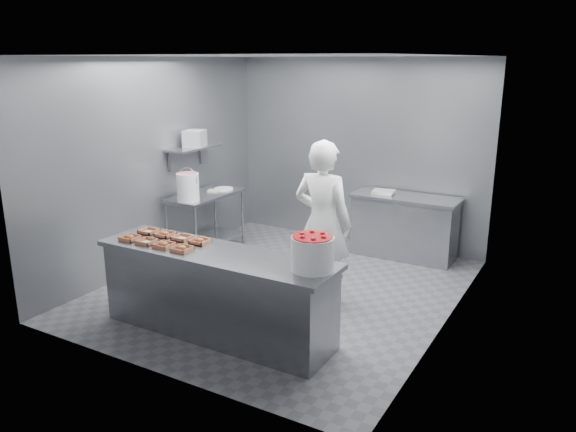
{
  "coord_description": "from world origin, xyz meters",
  "views": [
    {
      "loc": [
        3.28,
        -5.61,
        2.77
      ],
      "look_at": [
        0.18,
        -0.2,
        1.02
      ],
      "focal_mm": 35.0,
      "sensor_mm": 36.0,
      "label": 1
    }
  ],
  "objects_px": {
    "tray_6": "(182,238)",
    "tray_2": "(164,245)",
    "tray_3": "(182,249)",
    "strawberry_tub": "(313,252)",
    "service_counter": "(217,293)",
    "tray_1": "(147,241)",
    "back_counter": "(404,226)",
    "tray_5": "(165,234)",
    "glaze_bucket": "(188,186)",
    "tray_7": "(200,241)",
    "worker": "(323,223)",
    "appliance": "(195,138)",
    "prep_table": "(206,214)",
    "tray_4": "(149,231)",
    "tray_0": "(130,238)"
  },
  "relations": [
    {
      "from": "tray_6",
      "to": "back_counter",
      "type": "bearing_deg",
      "value": 65.06
    },
    {
      "from": "tray_3",
      "to": "tray_1",
      "type": "bearing_deg",
      "value": 180.0
    },
    {
      "from": "tray_7",
      "to": "strawberry_tub",
      "type": "distance_m",
      "value": 1.4
    },
    {
      "from": "prep_table",
      "to": "tray_2",
      "type": "height_order",
      "value": "tray_2"
    },
    {
      "from": "worker",
      "to": "tray_7",
      "type": "bearing_deg",
      "value": 51.57
    },
    {
      "from": "tray_6",
      "to": "glaze_bucket",
      "type": "bearing_deg",
      "value": 127.33
    },
    {
      "from": "glaze_bucket",
      "to": "service_counter",
      "type": "bearing_deg",
      "value": -43.56
    },
    {
      "from": "back_counter",
      "to": "worker",
      "type": "bearing_deg",
      "value": -99.38
    },
    {
      "from": "service_counter",
      "to": "strawberry_tub",
      "type": "relative_size",
      "value": 6.58
    },
    {
      "from": "tray_5",
      "to": "tray_3",
      "type": "bearing_deg",
      "value": -30.66
    },
    {
      "from": "service_counter",
      "to": "prep_table",
      "type": "distance_m",
      "value": 2.56
    },
    {
      "from": "strawberry_tub",
      "to": "tray_0",
      "type": "bearing_deg",
      "value": -175.15
    },
    {
      "from": "tray_7",
      "to": "tray_0",
      "type": "bearing_deg",
      "value": -158.43
    },
    {
      "from": "back_counter",
      "to": "tray_5",
      "type": "relative_size",
      "value": 8.01
    },
    {
      "from": "tray_1",
      "to": "tray_4",
      "type": "bearing_deg",
      "value": 130.14
    },
    {
      "from": "tray_6",
      "to": "glaze_bucket",
      "type": "distance_m",
      "value": 1.73
    },
    {
      "from": "tray_0",
      "to": "tray_6",
      "type": "bearing_deg",
      "value": 30.51
    },
    {
      "from": "prep_table",
      "to": "tray_4",
      "type": "height_order",
      "value": "tray_4"
    },
    {
      "from": "appliance",
      "to": "tray_3",
      "type": "bearing_deg",
      "value": -73.74
    },
    {
      "from": "tray_6",
      "to": "appliance",
      "type": "xyz_separation_m",
      "value": [
        -1.27,
        1.84,
        0.76
      ]
    },
    {
      "from": "tray_2",
      "to": "tray_5",
      "type": "bearing_deg",
      "value": 130.14
    },
    {
      "from": "tray_2",
      "to": "glaze_bucket",
      "type": "xyz_separation_m",
      "value": [
        -1.04,
        1.65,
        0.18
      ]
    },
    {
      "from": "glaze_bucket",
      "to": "prep_table",
      "type": "bearing_deg",
      "value": 98.0
    },
    {
      "from": "back_counter",
      "to": "tray_5",
      "type": "xyz_separation_m",
      "value": [
        -1.69,
        -3.11,
        0.47
      ]
    },
    {
      "from": "tray_1",
      "to": "glaze_bucket",
      "type": "height_order",
      "value": "glaze_bucket"
    },
    {
      "from": "prep_table",
      "to": "tray_5",
      "type": "bearing_deg",
      "value": -64.51
    },
    {
      "from": "tray_5",
      "to": "appliance",
      "type": "relative_size",
      "value": 0.61
    },
    {
      "from": "tray_7",
      "to": "worker",
      "type": "height_order",
      "value": "worker"
    },
    {
      "from": "service_counter",
      "to": "tray_3",
      "type": "height_order",
      "value": "tray_3"
    },
    {
      "from": "tray_6",
      "to": "strawberry_tub",
      "type": "height_order",
      "value": "strawberry_tub"
    },
    {
      "from": "tray_1",
      "to": "tray_7",
      "type": "xyz_separation_m",
      "value": [
        0.48,
        0.28,
        0.0
      ]
    },
    {
      "from": "service_counter",
      "to": "tray_0",
      "type": "height_order",
      "value": "tray_0"
    },
    {
      "from": "service_counter",
      "to": "tray_2",
      "type": "distance_m",
      "value": 0.74
    },
    {
      "from": "glaze_bucket",
      "to": "back_counter",
      "type": "bearing_deg",
      "value": 34.97
    },
    {
      "from": "tray_5",
      "to": "tray_2",
      "type": "bearing_deg",
      "value": -49.86
    },
    {
      "from": "back_counter",
      "to": "tray_1",
      "type": "height_order",
      "value": "tray_1"
    },
    {
      "from": "tray_1",
      "to": "worker",
      "type": "bearing_deg",
      "value": 46.08
    },
    {
      "from": "tray_2",
      "to": "tray_7",
      "type": "height_order",
      "value": "same"
    },
    {
      "from": "tray_5",
      "to": "strawberry_tub",
      "type": "relative_size",
      "value": 0.47
    },
    {
      "from": "back_counter",
      "to": "prep_table",
      "type": "bearing_deg",
      "value": -152.99
    },
    {
      "from": "back_counter",
      "to": "strawberry_tub",
      "type": "distance_m",
      "value": 3.28
    },
    {
      "from": "back_counter",
      "to": "strawberry_tub",
      "type": "xyz_separation_m",
      "value": [
        0.18,
        -3.21,
        0.62
      ]
    },
    {
      "from": "tray_6",
      "to": "tray_2",
      "type": "bearing_deg",
      "value": -90.61
    },
    {
      "from": "worker",
      "to": "glaze_bucket",
      "type": "height_order",
      "value": "worker"
    },
    {
      "from": "back_counter",
      "to": "tray_0",
      "type": "xyz_separation_m",
      "value": [
        -1.93,
        -3.39,
        0.47
      ]
    },
    {
      "from": "tray_2",
      "to": "strawberry_tub",
      "type": "bearing_deg",
      "value": 6.26
    },
    {
      "from": "tray_2",
      "to": "tray_3",
      "type": "relative_size",
      "value": 1.0
    },
    {
      "from": "tray_3",
      "to": "glaze_bucket",
      "type": "bearing_deg",
      "value": 127.77
    },
    {
      "from": "tray_7",
      "to": "glaze_bucket",
      "type": "bearing_deg",
      "value": 133.11
    },
    {
      "from": "tray_2",
      "to": "strawberry_tub",
      "type": "distance_m",
      "value": 1.64
    }
  ]
}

